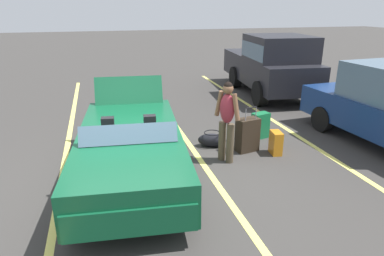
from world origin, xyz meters
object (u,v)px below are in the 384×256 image
at_px(suitcase_medium_bright, 260,125).
at_px(traveler_person, 227,118).
at_px(suitcase_large_black, 247,135).
at_px(convertible_car, 131,155).
at_px(suitcase_small_carryon, 276,143).
at_px(parked_pickup_truck_near, 272,64).
at_px(duffel_bag, 212,140).

height_order(suitcase_medium_bright, traveler_person, traveler_person).
height_order(suitcase_large_black, suitcase_medium_bright, suitcase_large_black).
height_order(convertible_car, suitcase_large_black, convertible_car).
xyz_separation_m(convertible_car, suitcase_large_black, (-0.89, 2.59, -0.22)).
bearing_deg(suitcase_small_carryon, parked_pickup_truck_near, 71.92).
bearing_deg(traveler_person, parked_pickup_truck_near, -159.13).
bearing_deg(convertible_car, duffel_bag, 130.05).
distance_m(suitcase_medium_bright, traveler_person, 1.73).
distance_m(suitcase_small_carryon, parked_pickup_truck_near, 5.32).
height_order(suitcase_large_black, traveler_person, traveler_person).
xyz_separation_m(suitcase_large_black, traveler_person, (0.37, -0.63, 0.56)).
xyz_separation_m(duffel_bag, parked_pickup_truck_near, (-3.95, 3.53, 0.95)).
bearing_deg(suitcase_medium_bright, traveler_person, 114.15).
height_order(suitcase_large_black, suitcase_small_carryon, suitcase_large_black).
bearing_deg(suitcase_small_carryon, suitcase_medium_bright, 92.34).
relative_size(suitcase_medium_bright, traveler_person, 0.38).
bearing_deg(parked_pickup_truck_near, suitcase_medium_bright, -25.31).
height_order(suitcase_small_carryon, traveler_person, traveler_person).
bearing_deg(suitcase_medium_bright, convertible_car, 100.91).
bearing_deg(suitcase_medium_bright, suitcase_small_carryon, 159.43).
distance_m(convertible_car, duffel_bag, 2.38).
relative_size(convertible_car, suitcase_medium_bright, 6.97).
distance_m(convertible_car, traveler_person, 2.05).
relative_size(suitcase_large_black, suitcase_medium_bright, 1.64).
bearing_deg(suitcase_small_carryon, duffel_bag, 156.23).
bearing_deg(duffel_bag, parked_pickup_truck_near, 138.20).
bearing_deg(suitcase_medium_bright, suitcase_large_black, 121.07).
bearing_deg(duffel_bag, suitcase_large_black, 56.97).
bearing_deg(suitcase_medium_bright, parked_pickup_truck_near, -45.41).
bearing_deg(traveler_person, duffel_bag, -120.97).
bearing_deg(traveler_person, suitcase_medium_bright, -174.08).
height_order(duffel_bag, traveler_person, traveler_person).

